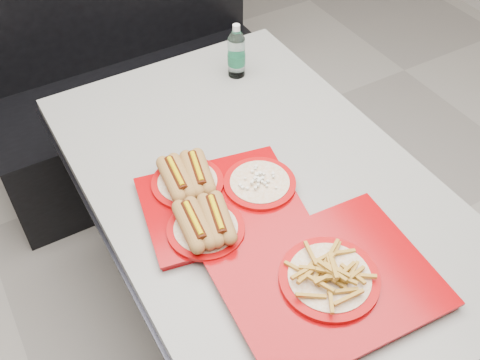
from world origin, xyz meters
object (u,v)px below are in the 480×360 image
booth_bench (131,84)px  water_bottle (236,54)px  diner_table (259,219)px  tray_far (329,280)px  tray_near (214,199)px

booth_bench → water_bottle: size_ratio=6.94×
diner_table → tray_far: size_ratio=2.73×
tray_near → tray_far: 0.38m
diner_table → tray_near: bearing=-173.8°
booth_bench → diner_table: bearing=-90.0°
booth_bench → tray_far: (-0.04, -1.47, 0.38)m
tray_near → booth_bench: bearing=81.8°
diner_table → tray_far: tray_far is taller
diner_table → water_bottle: bearing=67.7°
tray_near → tray_far: size_ratio=0.90×
booth_bench → tray_far: booth_bench is taller
water_bottle → diner_table: bearing=-112.3°
diner_table → tray_near: 0.26m
tray_near → water_bottle: (0.36, 0.51, 0.05)m
tray_far → water_bottle: 0.91m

